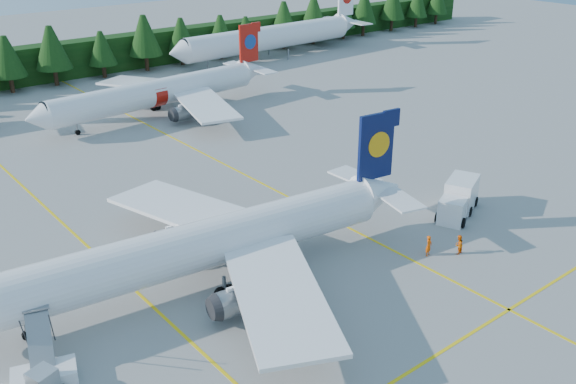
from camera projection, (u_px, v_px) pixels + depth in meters
ground at (391, 303)px, 47.45m from camera, size 320.00×320.00×0.00m
taxi_stripe_a at (99, 257)px, 53.61m from camera, size 0.25×120.00×0.01m
taxi_stripe_b at (286, 195)px, 65.10m from camera, size 0.25×120.00×0.01m
taxi_stripe_cross at (457, 342)px, 43.19m from camera, size 80.00×0.25×0.01m
treeline_hedge at (19, 67)px, 104.48m from camera, size 220.00×4.00×6.00m
airliner_navy at (183, 251)px, 47.77m from camera, size 38.00×31.11×11.07m
airliner_red at (151, 94)px, 88.22m from camera, size 37.02×30.37×10.76m
airliner_far_right at (264, 38)px, 121.35m from camera, size 44.91×6.18×13.05m
airstairs at (44, 370)px, 39.39m from camera, size 4.26×5.79×3.45m
service_truck at (458, 199)px, 60.61m from camera, size 6.96×4.83×3.17m
crew_a at (429, 246)px, 53.57m from camera, size 0.75×0.58×1.82m
crew_b at (459, 245)px, 53.86m from camera, size 0.92×0.77×1.72m
crew_c at (291, 275)px, 49.42m from camera, size 0.55×0.76×1.74m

